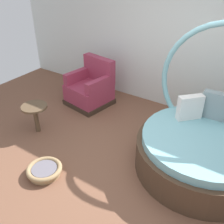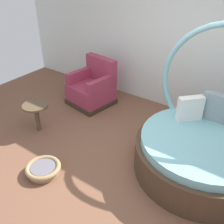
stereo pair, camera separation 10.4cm
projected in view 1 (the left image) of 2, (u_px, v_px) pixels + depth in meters
ground_plane at (123, 169)px, 3.85m from camera, size 8.00×8.00×0.02m
back_wall at (188, 40)px, 4.67m from camera, size 8.00×0.12×2.79m
round_daybed at (204, 144)px, 3.71m from camera, size 1.86×1.86×2.03m
red_armchair at (91, 89)px, 5.38m from camera, size 0.92×0.92×0.94m
pet_basket at (44, 170)px, 3.71m from camera, size 0.51×0.51×0.13m
side_table at (35, 111)px, 4.44m from camera, size 0.44×0.44×0.52m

